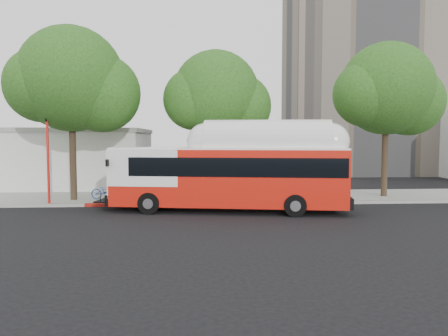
# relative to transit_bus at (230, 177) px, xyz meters

# --- Properties ---
(ground) EXTENTS (120.00, 120.00, 0.00)m
(ground) POSITION_rel_transit_bus_xyz_m (0.51, -1.87, -1.68)
(ground) COLOR black
(ground) RESTS_ON ground
(sidewalk) EXTENTS (60.00, 5.00, 0.15)m
(sidewalk) POSITION_rel_transit_bus_xyz_m (0.51, 4.63, -1.61)
(sidewalk) COLOR gray
(sidewalk) RESTS_ON ground
(curb_strip) EXTENTS (60.00, 0.30, 0.15)m
(curb_strip) POSITION_rel_transit_bus_xyz_m (0.51, 2.03, -1.61)
(curb_strip) COLOR gray
(curb_strip) RESTS_ON ground
(red_curb_segment) EXTENTS (10.00, 0.32, 0.16)m
(red_curb_segment) POSITION_rel_transit_bus_xyz_m (-2.49, 2.03, -1.60)
(red_curb_segment) COLOR #9C1911
(red_curb_segment) RESTS_ON ground
(street_tree_left) EXTENTS (6.67, 5.80, 9.74)m
(street_tree_left) POSITION_rel_transit_bus_xyz_m (-8.02, 3.68, 4.92)
(street_tree_left) COLOR #2D2116
(street_tree_left) RESTS_ON ground
(street_tree_mid) EXTENTS (5.75, 5.00, 8.62)m
(street_tree_mid) POSITION_rel_transit_bus_xyz_m (-0.08, 4.18, 4.23)
(street_tree_mid) COLOR #2D2116
(street_tree_mid) RESTS_ON ground
(street_tree_right) EXTENTS (6.21, 5.40, 9.18)m
(street_tree_right) POSITION_rel_transit_bus_xyz_m (9.95, 3.98, 4.57)
(street_tree_right) COLOR #2D2116
(street_tree_right) RESTS_ON ground
(apartment_tower) EXTENTS (18.00, 18.00, 37.00)m
(apartment_tower) POSITION_rel_transit_bus_xyz_m (18.51, 26.13, 15.94)
(apartment_tower) COLOR tan
(apartment_tower) RESTS_ON ground
(low_commercial_bldg) EXTENTS (16.20, 10.20, 4.25)m
(low_commercial_bldg) POSITION_rel_transit_bus_xyz_m (-13.49, 12.13, 0.47)
(low_commercial_bldg) COLOR silver
(low_commercial_bldg) RESTS_ON ground
(transit_bus) EXTENTS (12.35, 4.31, 3.60)m
(transit_bus) POSITION_rel_transit_bus_xyz_m (0.00, 0.00, 0.00)
(transit_bus) COLOR red
(transit_bus) RESTS_ON ground
(signal_pole) EXTENTS (0.13, 0.45, 4.73)m
(signal_pole) POSITION_rel_transit_bus_xyz_m (-9.40, 2.25, 0.74)
(signal_pole) COLOR red
(signal_pole) RESTS_ON ground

